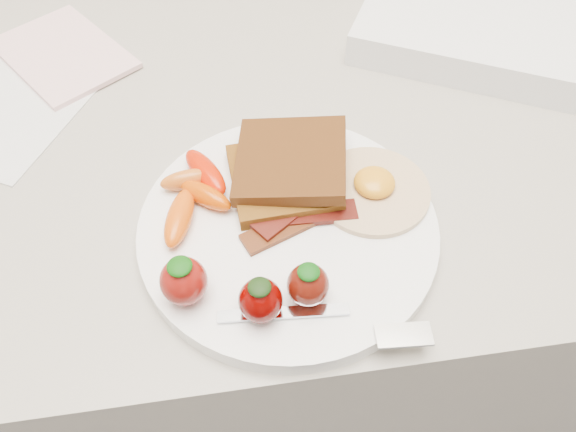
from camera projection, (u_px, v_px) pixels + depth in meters
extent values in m
cube|color=gray|center=(268.00, 313.00, 0.97)|extent=(2.00, 0.60, 0.90)
cylinder|color=white|center=(288.00, 229.00, 0.51)|extent=(0.27, 0.27, 0.02)
cube|color=#4A2307|center=(283.00, 179.00, 0.53)|extent=(0.10, 0.10, 0.01)
cube|color=#35180C|center=(291.00, 160.00, 0.52)|extent=(0.12, 0.12, 0.02)
cylinder|color=beige|center=(372.00, 190.00, 0.52)|extent=(0.14, 0.14, 0.01)
ellipsoid|color=orange|center=(374.00, 182.00, 0.52)|extent=(0.05, 0.05, 0.02)
cube|color=#380F08|center=(290.00, 225.00, 0.50)|extent=(0.09, 0.06, 0.00)
cube|color=#370706|center=(306.00, 214.00, 0.50)|extent=(0.09, 0.03, 0.00)
cube|color=black|center=(296.00, 205.00, 0.51)|extent=(0.09, 0.07, 0.00)
ellipsoid|color=#C45C19|center=(187.00, 180.00, 0.52)|extent=(0.05, 0.02, 0.02)
ellipsoid|color=#C64300|center=(206.00, 196.00, 0.51)|extent=(0.05, 0.05, 0.02)
ellipsoid|color=#D74F07|center=(179.00, 218.00, 0.49)|extent=(0.04, 0.07, 0.02)
ellipsoid|color=red|center=(205.00, 172.00, 0.53)|extent=(0.05, 0.07, 0.02)
ellipsoid|color=maroon|center=(184.00, 281.00, 0.44)|extent=(0.04, 0.04, 0.04)
ellipsoid|color=#0D4609|center=(180.00, 266.00, 0.42)|extent=(0.02, 0.02, 0.01)
ellipsoid|color=#4E0100|center=(261.00, 300.00, 0.43)|extent=(0.03, 0.03, 0.04)
ellipsoid|color=black|center=(259.00, 287.00, 0.42)|extent=(0.02, 0.02, 0.01)
ellipsoid|color=#4A0E06|center=(308.00, 285.00, 0.44)|extent=(0.03, 0.03, 0.04)
ellipsoid|color=#0B430B|center=(309.00, 272.00, 0.43)|extent=(0.02, 0.02, 0.01)
cube|color=silver|center=(283.00, 313.00, 0.44)|extent=(0.11, 0.02, 0.00)
cube|color=silver|center=(404.00, 335.00, 0.43)|extent=(0.05, 0.02, 0.00)
cube|color=silver|center=(12.00, 101.00, 0.63)|extent=(0.24, 0.26, 0.00)
cube|color=beige|center=(63.00, 54.00, 0.68)|extent=(0.19, 0.20, 0.01)
cube|color=white|center=(508.00, 16.00, 0.70)|extent=(0.43, 0.40, 0.04)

